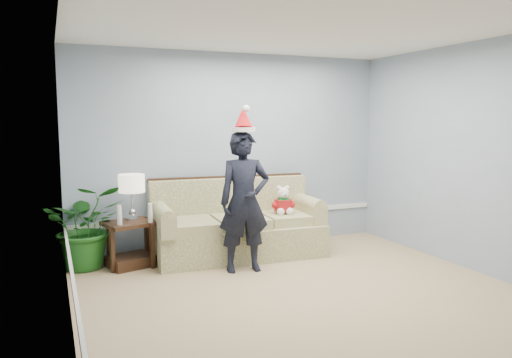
{
  "coord_description": "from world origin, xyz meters",
  "views": [
    {
      "loc": [
        -2.37,
        -4.03,
        1.8
      ],
      "look_at": [
        -0.05,
        1.55,
        1.07
      ],
      "focal_mm": 35.0,
      "sensor_mm": 36.0,
      "label": 1
    }
  ],
  "objects_px": {
    "houseplant": "(86,226)",
    "table_lamp": "(132,185)",
    "side_table": "(131,249)",
    "teddy_bear": "(283,203)",
    "man": "(244,202)",
    "sofa": "(237,228)"
  },
  "relations": [
    {
      "from": "houseplant",
      "to": "table_lamp",
      "type": "bearing_deg",
      "value": -7.56
    },
    {
      "from": "table_lamp",
      "to": "side_table",
      "type": "bearing_deg",
      "value": -124.82
    },
    {
      "from": "side_table",
      "to": "teddy_bear",
      "type": "distance_m",
      "value": 2.05
    },
    {
      "from": "houseplant",
      "to": "man",
      "type": "bearing_deg",
      "value": -25.65
    },
    {
      "from": "table_lamp",
      "to": "houseplant",
      "type": "height_order",
      "value": "table_lamp"
    },
    {
      "from": "teddy_bear",
      "to": "sofa",
      "type": "bearing_deg",
      "value": 175.95
    },
    {
      "from": "teddy_bear",
      "to": "houseplant",
      "type": "bearing_deg",
      "value": -177.08
    },
    {
      "from": "sofa",
      "to": "teddy_bear",
      "type": "xyz_separation_m",
      "value": [
        0.61,
        -0.15,
        0.31
      ]
    },
    {
      "from": "side_table",
      "to": "man",
      "type": "xyz_separation_m",
      "value": [
        1.23,
        -0.69,
        0.61
      ]
    },
    {
      "from": "side_table",
      "to": "table_lamp",
      "type": "xyz_separation_m",
      "value": [
        0.05,
        0.07,
        0.78
      ]
    },
    {
      "from": "table_lamp",
      "to": "teddy_bear",
      "type": "height_order",
      "value": "table_lamp"
    },
    {
      "from": "man",
      "to": "teddy_bear",
      "type": "bearing_deg",
      "value": 41.1
    },
    {
      "from": "side_table",
      "to": "man",
      "type": "bearing_deg",
      "value": -29.37
    },
    {
      "from": "houseplant",
      "to": "side_table",
      "type": "bearing_deg",
      "value": -15.44
    },
    {
      "from": "sofa",
      "to": "table_lamp",
      "type": "xyz_separation_m",
      "value": [
        -1.34,
        0.08,
        0.63
      ]
    },
    {
      "from": "man",
      "to": "houseplant",
      "type": "bearing_deg",
      "value": 160.83
    },
    {
      "from": "teddy_bear",
      "to": "table_lamp",
      "type": "bearing_deg",
      "value": -176.9
    },
    {
      "from": "sofa",
      "to": "houseplant",
      "type": "bearing_deg",
      "value": 178.64
    },
    {
      "from": "side_table",
      "to": "teddy_bear",
      "type": "bearing_deg",
      "value": -4.7
    },
    {
      "from": "side_table",
      "to": "houseplant",
      "type": "relative_size",
      "value": 0.67
    },
    {
      "from": "sofa",
      "to": "man",
      "type": "bearing_deg",
      "value": -99.95
    },
    {
      "from": "houseplant",
      "to": "teddy_bear",
      "type": "xyz_separation_m",
      "value": [
        2.49,
        -0.3,
        0.16
      ]
    }
  ]
}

